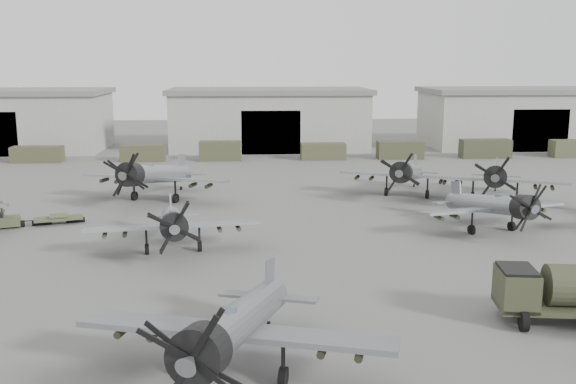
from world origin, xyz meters
The scene contains 20 objects.
ground centered at (0.00, 0.00, 0.00)m, with size 220.00×220.00×0.00m, color #535351.
hangar_left centered at (-38.00, 61.96, 4.37)m, with size 29.00×14.80×8.70m.
hangar_center centered at (0.00, 61.96, 4.37)m, with size 29.00×14.80×8.70m.
hangar_right centered at (38.00, 61.96, 4.37)m, with size 29.00×14.80×8.70m.
support_truck_1 centered at (-29.92, 50.00, 1.00)m, with size 6.29×2.20×2.00m, color #42422B.
support_truck_2 centered at (-16.66, 50.00, 1.06)m, with size 5.53×2.20×2.13m, color #42412B.
support_truck_3 centered at (-6.77, 50.00, 1.23)m, with size 5.35×2.20×2.47m, color #40422B.
support_truck_4 centered at (6.61, 50.00, 1.05)m, with size 5.84×2.20×2.11m, color #44442D.
support_truck_5 centered at (16.79, 50.00, 1.15)m, with size 5.98×2.20×2.30m, color #3B3D28.
support_truck_6 centered at (28.25, 50.00, 1.23)m, with size 6.57×2.20×2.45m, color #373B26.
support_truck_7 centered at (40.28, 50.00, 1.14)m, with size 5.90×2.20×2.28m, color #44492F.
aircraft_near_1 centered at (-3.92, -9.00, 2.34)m, with size 12.90×11.62×5.15m.
aircraft_mid_1 centered at (-8.28, 8.89, 2.10)m, with size 11.61×10.45×4.61m.
aircraft_mid_2 centered at (14.90, 12.59, 2.10)m, with size 11.60×10.44×4.61m.
aircraft_far_0 centered at (-11.82, 25.13, 2.50)m, with size 13.65×12.30×5.49m.
aircraft_far_1 centered at (11.63, 25.70, 2.31)m, with size 12.50×11.31×5.08m.
aircraft_extra_784 centered at (19.06, 23.02, 2.31)m, with size 12.50×11.31×5.08m.
fuel_tanker centered at (12.47, -4.07, 1.67)m, with size 7.83×3.50×2.92m.
tug_trailer centered at (-20.34, 16.77, 0.48)m, with size 6.39×2.93×1.27m.
ground_crew centered at (-22.53, 17.63, 0.93)m, with size 0.68×0.45×1.86m, color #3C3C27.
Camera 1 is at (-3.32, -32.57, 12.49)m, focal length 40.00 mm.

